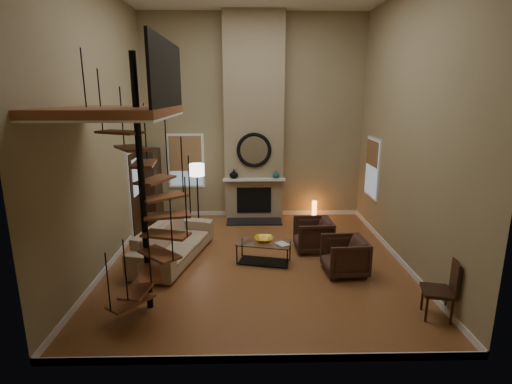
{
  "coord_description": "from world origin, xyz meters",
  "views": [
    {
      "loc": [
        -0.18,
        -7.71,
        3.44
      ],
      "look_at": [
        0.0,
        0.4,
        1.4
      ],
      "focal_mm": 27.68,
      "sensor_mm": 36.0,
      "label": 1
    }
  ],
  "objects_px": {
    "armchair_near": "(316,235)",
    "coffee_table": "(264,250)",
    "sofa": "(173,241)",
    "floor_lamp": "(197,175)",
    "accent_lamp": "(314,209)",
    "side_chair": "(445,287)",
    "hutch": "(151,187)",
    "armchair_far": "(348,256)"
  },
  "relations": [
    {
      "from": "armchair_near",
      "to": "coffee_table",
      "type": "xyz_separation_m",
      "value": [
        -1.21,
        -0.68,
        -0.07
      ]
    },
    {
      "from": "sofa",
      "to": "floor_lamp",
      "type": "relative_size",
      "value": 1.44
    },
    {
      "from": "accent_lamp",
      "to": "side_chair",
      "type": "bearing_deg",
      "value": -77.34
    },
    {
      "from": "armchair_near",
      "to": "accent_lamp",
      "type": "relative_size",
      "value": 1.73
    },
    {
      "from": "sofa",
      "to": "side_chair",
      "type": "xyz_separation_m",
      "value": [
        4.63,
        -2.38,
        0.13
      ]
    },
    {
      "from": "coffee_table",
      "to": "side_chair",
      "type": "relative_size",
      "value": 1.21
    },
    {
      "from": "accent_lamp",
      "to": "hutch",
      "type": "bearing_deg",
      "value": -178.14
    },
    {
      "from": "accent_lamp",
      "to": "coffee_table",
      "type": "bearing_deg",
      "value": -117.12
    },
    {
      "from": "armchair_far",
      "to": "side_chair",
      "type": "xyz_separation_m",
      "value": [
        1.09,
        -1.61,
        0.17
      ]
    },
    {
      "from": "hutch",
      "to": "coffee_table",
      "type": "xyz_separation_m",
      "value": [
        2.96,
        -2.89,
        -0.67
      ]
    },
    {
      "from": "armchair_far",
      "to": "coffee_table",
      "type": "relative_size",
      "value": 0.67
    },
    {
      "from": "armchair_far",
      "to": "side_chair",
      "type": "height_order",
      "value": "side_chair"
    },
    {
      "from": "accent_lamp",
      "to": "armchair_far",
      "type": "bearing_deg",
      "value": -88.83
    },
    {
      "from": "floor_lamp",
      "to": "accent_lamp",
      "type": "xyz_separation_m",
      "value": [
        3.17,
        0.8,
        -1.16
      ]
    },
    {
      "from": "floor_lamp",
      "to": "side_chair",
      "type": "xyz_separation_m",
      "value": [
        4.33,
        -4.37,
        -0.89
      ]
    },
    {
      "from": "armchair_near",
      "to": "floor_lamp",
      "type": "bearing_deg",
      "value": -120.91
    },
    {
      "from": "sofa",
      "to": "side_chair",
      "type": "bearing_deg",
      "value": -103.8
    },
    {
      "from": "sofa",
      "to": "armchair_near",
      "type": "height_order",
      "value": "sofa"
    },
    {
      "from": "floor_lamp",
      "to": "side_chair",
      "type": "height_order",
      "value": "floor_lamp"
    },
    {
      "from": "sofa",
      "to": "accent_lamp",
      "type": "xyz_separation_m",
      "value": [
        3.46,
        2.79,
        -0.15
      ]
    },
    {
      "from": "coffee_table",
      "to": "sofa",
      "type": "bearing_deg",
      "value": 172.46
    },
    {
      "from": "accent_lamp",
      "to": "floor_lamp",
      "type": "bearing_deg",
      "value": -165.8
    },
    {
      "from": "sofa",
      "to": "floor_lamp",
      "type": "height_order",
      "value": "floor_lamp"
    },
    {
      "from": "floor_lamp",
      "to": "coffee_table",
      "type": "bearing_deg",
      "value": -54.17
    },
    {
      "from": "armchair_near",
      "to": "accent_lamp",
      "type": "bearing_deg",
      "value": 169.61
    },
    {
      "from": "armchair_far",
      "to": "hutch",
      "type": "bearing_deg",
      "value": -130.29
    },
    {
      "from": "coffee_table",
      "to": "accent_lamp",
      "type": "xyz_separation_m",
      "value": [
        1.56,
        3.04,
        -0.03
      ]
    },
    {
      "from": "sofa",
      "to": "armchair_near",
      "type": "bearing_deg",
      "value": -68.79
    },
    {
      "from": "armchair_near",
      "to": "floor_lamp",
      "type": "distance_m",
      "value": 3.39
    },
    {
      "from": "hutch",
      "to": "armchair_near",
      "type": "bearing_deg",
      "value": -27.96
    },
    {
      "from": "sofa",
      "to": "coffee_table",
      "type": "distance_m",
      "value": 1.93
    },
    {
      "from": "armchair_far",
      "to": "accent_lamp",
      "type": "relative_size",
      "value": 1.71
    },
    {
      "from": "hutch",
      "to": "side_chair",
      "type": "relative_size",
      "value": 2.07
    },
    {
      "from": "sofa",
      "to": "floor_lamp",
      "type": "bearing_deg",
      "value": 5.03
    },
    {
      "from": "coffee_table",
      "to": "floor_lamp",
      "type": "height_order",
      "value": "floor_lamp"
    },
    {
      "from": "hutch",
      "to": "coffee_table",
      "type": "height_order",
      "value": "hutch"
    },
    {
      "from": "floor_lamp",
      "to": "armchair_far",
      "type": "bearing_deg",
      "value": -40.31
    },
    {
      "from": "sofa",
      "to": "floor_lamp",
      "type": "xyz_separation_m",
      "value": [
        0.29,
        1.98,
        1.02
      ]
    },
    {
      "from": "hutch",
      "to": "side_chair",
      "type": "bearing_deg",
      "value": -41.47
    },
    {
      "from": "hutch",
      "to": "sofa",
      "type": "bearing_deg",
      "value": -68.21
    },
    {
      "from": "hutch",
      "to": "armchair_near",
      "type": "height_order",
      "value": "hutch"
    },
    {
      "from": "armchair_far",
      "to": "floor_lamp",
      "type": "distance_m",
      "value": 4.38
    }
  ]
}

